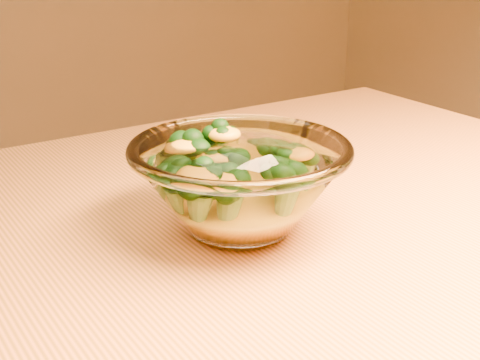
# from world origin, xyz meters

# --- Properties ---
(glass_bowl) EXTENTS (0.20, 0.20, 0.09)m
(glass_bowl) POSITION_xyz_m (0.11, 0.04, 0.80)
(glass_bowl) COLOR white
(glass_bowl) RESTS_ON table
(cheese_sauce) EXTENTS (0.12, 0.12, 0.03)m
(cheese_sauce) POSITION_xyz_m (0.11, 0.04, 0.78)
(cheese_sauce) COLOR #EEA114
(cheese_sauce) RESTS_ON glass_bowl
(broccoli_heap) EXTENTS (0.14, 0.14, 0.07)m
(broccoli_heap) POSITION_xyz_m (0.09, 0.04, 0.81)
(broccoli_heap) COLOR black
(broccoli_heap) RESTS_ON cheese_sauce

